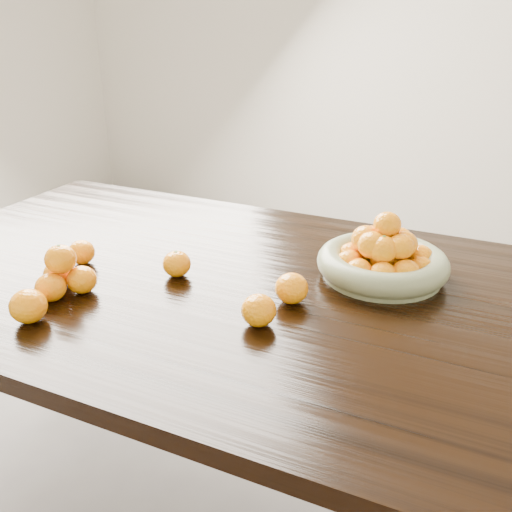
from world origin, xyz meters
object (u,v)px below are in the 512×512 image
at_px(fruit_bowl, 383,259).
at_px(loose_orange_0, 177,264).
at_px(dining_table, 276,323).
at_px(orange_pyramid, 63,275).

bearing_deg(fruit_bowl, loose_orange_0, -155.41).
xyz_separation_m(dining_table, loose_orange_0, (-0.24, -0.04, 0.12)).
xyz_separation_m(fruit_bowl, orange_pyramid, (-0.61, -0.38, -0.00)).
bearing_deg(orange_pyramid, loose_orange_0, 45.09).
xyz_separation_m(dining_table, orange_pyramid, (-0.42, -0.22, 0.13)).
distance_m(fruit_bowl, loose_orange_0, 0.48).
bearing_deg(orange_pyramid, fruit_bowl, 31.62).
relative_size(orange_pyramid, loose_orange_0, 2.02).
distance_m(dining_table, loose_orange_0, 0.27).
bearing_deg(dining_table, loose_orange_0, -171.09).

